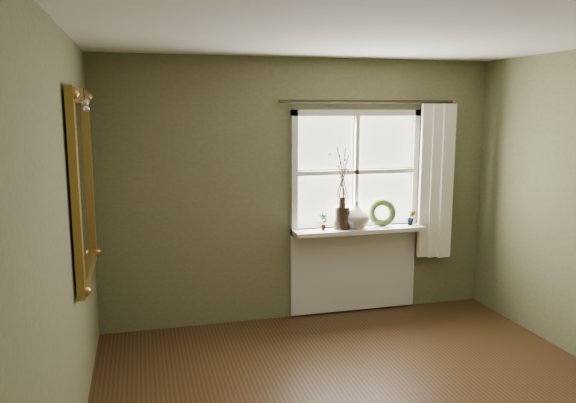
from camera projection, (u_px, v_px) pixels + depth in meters
The scene contains 14 objects.
ceiling at pixel (413, 22), 3.23m from camera, with size 4.50×4.50×0.00m, color silver.
wall_back at pixel (302, 190), 5.64m from camera, with size 4.00×0.10×2.60m, color #60613F.
wall_left at pixel (47, 265), 2.93m from camera, with size 0.10×4.50×2.60m, color #60613F.
window_frame at pixel (356, 172), 5.68m from camera, with size 1.36×0.06×1.24m.
window_sill at pixel (359, 230), 5.67m from camera, with size 1.36×0.26×0.04m, color silver.
window_apron at pixel (354, 269), 5.84m from camera, with size 1.36×0.04×0.88m, color silver.
dark_jug at pixel (342, 218), 5.60m from camera, with size 0.16×0.16×0.23m, color black.
cream_vase at pixel (356, 215), 5.64m from camera, with size 0.27×0.27×0.28m, color beige.
wreath at pixel (382, 216), 5.75m from camera, with size 0.28×0.28×0.07m, color #354A20.
potted_plant_left at pixel (323, 221), 5.56m from camera, with size 0.09×0.06×0.17m, color #354A20.
potted_plant_right at pixel (411, 218), 5.80m from camera, with size 0.09×0.07×0.16m, color #354A20.
curtain at pixel (435, 182), 5.81m from camera, with size 0.36×0.12×1.59m, color white.
curtain_rod at pixel (369, 102), 5.54m from camera, with size 0.03×0.03×1.84m, color black.
gilt_mirror at pixel (83, 184), 4.01m from camera, with size 0.10×1.14×1.36m.
Camera 1 is at (-1.56, -3.06, 2.10)m, focal length 35.00 mm.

